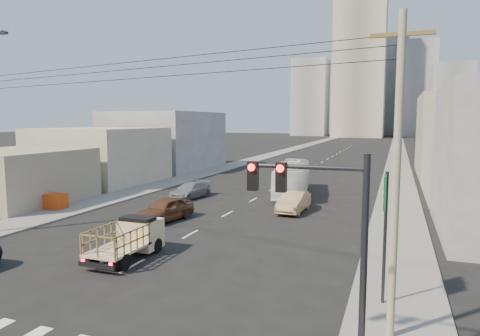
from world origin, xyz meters
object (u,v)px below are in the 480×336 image
Objects in this scene: flatbed_pickup at (128,236)px; traffic_signal at (324,226)px; sedan_brown at (165,209)px; sedan_tan at (294,202)px; utility_pole at (396,175)px; city_bus at (292,178)px; crate_stack at (54,201)px; sedan_grey at (190,190)px; green_sign at (385,206)px.

flatbed_pickup is 12.80m from traffic_signal.
sedan_tan is at bearing 49.38° from sedan_brown.
utility_pole is (1.73, 2.51, 1.11)m from traffic_signal.
city_bus is at bearing 77.93° from sedan_brown.
utility_pole reaches higher than flatbed_pickup.
flatbed_pickup is 2.45× the size of crate_stack.
sedan_brown reaches higher than crate_stack.
flatbed_pickup reaches higher than sedan_tan.
city_bus reaches higher than flatbed_pickup.
flatbed_pickup is at bearing -107.72° from city_bus.
sedan_brown is 9.81m from crate_stack.
sedan_tan reaches higher than sedan_grey.
crate_stack is (-15.55, -13.07, -0.83)m from city_bus.
sedan_grey is at bearing 106.27° from flatbed_pickup.
sedan_tan is (5.24, 13.50, -0.34)m from flatbed_pickup.
flatbed_pickup is 16.56m from sedan_grey.
traffic_signal is at bearing -124.61° from utility_pole.
traffic_signal is at bearing -47.12° from sedan_grey.
green_sign is at bearing -20.90° from crate_stack.
city_bus is 1.09× the size of utility_pole.
sedan_tan is 18.30m from crate_stack.
green_sign is 2.78× the size of crate_stack.
crate_stack is (-24.16, 9.23, -3.05)m from green_sign.
sedan_brown is at bearing -121.86° from city_bus.
crate_stack is at bearing 154.42° from utility_pole.
utility_pole is (12.36, -3.97, 4.09)m from flatbed_pickup.
sedan_tan is 0.98× the size of sedan_grey.
green_sign is at bearing -20.86° from sedan_brown.
sedan_grey is at bearing 130.57° from utility_pole.
city_bus is 20.32m from crate_stack.
sedan_grey is (-9.88, 2.39, -0.08)m from sedan_tan.
sedan_grey reaches higher than crate_stack.
green_sign is (12.02, -1.47, 2.65)m from flatbed_pickup.
crate_stack is (-24.50, 11.73, -4.50)m from utility_pole.
city_bus is at bearing 40.07° from sedan_grey.
traffic_signal is 27.07m from crate_stack.
green_sign is 2.91m from utility_pole.
traffic_signal is (7.22, -27.30, 2.56)m from city_bus.
sedan_brown is 2.58× the size of crate_stack.
flatbed_pickup is 13.61m from utility_pole.
sedan_grey is 2.60× the size of crate_stack.
crate_stack is (-12.14, 7.76, -0.40)m from flatbed_pickup.
green_sign is 0.50× the size of utility_pole.
sedan_grey is (-2.31, 8.31, -0.11)m from sedan_brown.
city_bus reaches higher than crate_stack.
traffic_signal is at bearing -31.33° from flatbed_pickup.
utility_pole is (0.34, -2.50, 1.44)m from green_sign.
flatbed_pickup is at bearing 148.67° from traffic_signal.
traffic_signal is 3.24m from utility_pole.
utility_pole reaches higher than sedan_brown.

